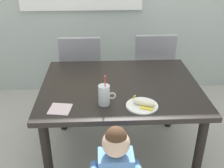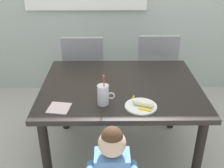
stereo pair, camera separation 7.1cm
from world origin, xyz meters
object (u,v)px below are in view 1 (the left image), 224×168
object	(u,v)px
dining_table	(120,95)
dining_chair_left	(82,72)
toddler_standing	(116,168)
snack_plate	(142,106)
paper_napkin	(60,109)
dining_chair_right	(152,69)
milk_cup	(104,96)
peeled_banana	(144,103)

from	to	relation	value
dining_table	dining_chair_left	xyz separation A→B (m)	(-0.37, 0.73, -0.11)
toddler_standing	snack_plate	world-z (taller)	toddler_standing
dining_table	toddler_standing	distance (m)	0.73
snack_plate	paper_napkin	world-z (taller)	snack_plate
dining_chair_right	toddler_standing	distance (m)	1.56
dining_table	toddler_standing	bearing A→B (deg)	-96.36
dining_chair_left	snack_plate	xyz separation A→B (m)	(0.49, -1.07, 0.21)
dining_table	milk_cup	xyz separation A→B (m)	(-0.14, -0.30, 0.16)
dining_chair_left	snack_plate	bearing A→B (deg)	114.74
dining_table	dining_chair_left	size ratio (longest dim) A/B	1.35
peeled_banana	paper_napkin	bearing A→B (deg)	-179.99
dining_table	paper_napkin	bearing A→B (deg)	-141.70
dining_table	peeled_banana	world-z (taller)	peeled_banana
dining_table	snack_plate	bearing A→B (deg)	-69.70
snack_plate	paper_napkin	distance (m)	0.58
dining_chair_right	peeled_banana	size ratio (longest dim) A/B	5.57
dining_chair_right	toddler_standing	size ratio (longest dim) A/B	1.15
dining_chair_left	milk_cup	world-z (taller)	milk_cup
dining_table	peeled_banana	distance (m)	0.41
dining_table	paper_napkin	distance (m)	0.58
toddler_standing	milk_cup	bearing A→B (deg)	98.08
dining_chair_left	paper_napkin	distance (m)	1.11
dining_chair_left	peeled_banana	distance (m)	1.22
dining_chair_right	toddler_standing	bearing A→B (deg)	71.60
dining_chair_right	toddler_standing	world-z (taller)	dining_chair_right
dining_chair_right	toddler_standing	xyz separation A→B (m)	(-0.49, -1.48, -0.02)
milk_cup	peeled_banana	xyz separation A→B (m)	(0.28, -0.06, -0.04)
paper_napkin	dining_table	bearing A→B (deg)	38.30
paper_napkin	peeled_banana	bearing A→B (deg)	0.01
dining_chair_left	snack_plate	world-z (taller)	dining_chair_left
dining_table	toddler_standing	xyz separation A→B (m)	(-0.08, -0.72, -0.13)
dining_chair_left	dining_chair_right	world-z (taller)	same
toddler_standing	dining_chair_right	bearing A→B (deg)	71.60
toddler_standing	paper_napkin	size ratio (longest dim) A/B	5.59
toddler_standing	peeled_banana	world-z (taller)	toddler_standing
milk_cup	snack_plate	bearing A→B (deg)	-9.95
dining_chair_right	milk_cup	bearing A→B (deg)	62.68
milk_cup	dining_chair_left	bearing A→B (deg)	102.47
snack_plate	milk_cup	bearing A→B (deg)	170.05
dining_table	dining_chair_left	world-z (taller)	dining_chair_left
milk_cup	paper_napkin	xyz separation A→B (m)	(-0.31, -0.06, -0.06)
dining_chair_right	snack_plate	distance (m)	1.17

